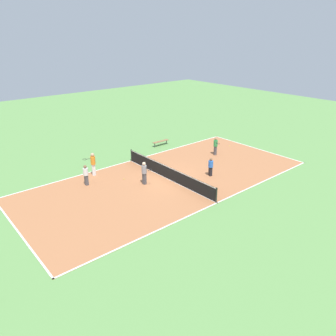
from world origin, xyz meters
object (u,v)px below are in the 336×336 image
(tennis_ball_far_baseline, at_px, (199,190))
(player_near_white, at_px, (86,174))
(player_center_orange, at_px, (93,162))
(tennis_ball_right_alley, at_px, (124,179))
(tennis_net, at_px, (168,172))
(bench, at_px, (161,142))
(player_far_green, at_px, (216,145))
(tennis_ball_left_sideline, at_px, (167,177))
(tennis_ball_midcourt, at_px, (230,146))
(player_baseline_gray, at_px, (144,172))
(player_near_blue, at_px, (211,166))

(tennis_ball_far_baseline, bearing_deg, player_near_white, 42.79)
(player_center_orange, distance_m, tennis_ball_right_alley, 2.73)
(tennis_net, distance_m, bench, 7.94)
(player_far_green, height_order, tennis_ball_left_sideline, player_far_green)
(tennis_ball_midcourt, bearing_deg, tennis_ball_left_sideline, 100.39)
(bench, distance_m, player_baseline_gray, 8.90)
(tennis_ball_left_sideline, bearing_deg, tennis_ball_midcourt, -79.61)
(player_center_orange, distance_m, tennis_ball_left_sideline, 5.71)
(player_baseline_gray, relative_size, player_far_green, 1.06)
(player_far_green, relative_size, tennis_ball_midcourt, 23.62)
(player_baseline_gray, relative_size, tennis_ball_midcourt, 25.14)
(player_center_orange, relative_size, tennis_ball_far_baseline, 26.80)
(player_far_green, distance_m, tennis_ball_far_baseline, 7.65)
(player_center_orange, height_order, tennis_ball_right_alley, player_center_orange)
(player_baseline_gray, relative_size, player_near_white, 1.11)
(player_far_green, bearing_deg, bench, -130.61)
(player_center_orange, xyz_separation_m, tennis_ball_right_alley, (-2.15, -1.33, -1.03))
(player_near_white, bearing_deg, tennis_ball_far_baseline, -140.48)
(bench, height_order, tennis_ball_far_baseline, bench)
(player_baseline_gray, bearing_deg, player_near_white, -133.03)
(tennis_ball_right_alley, distance_m, tennis_ball_far_baseline, 5.79)
(player_baseline_gray, height_order, player_near_white, player_baseline_gray)
(bench, distance_m, player_far_green, 5.65)
(player_near_white, bearing_deg, tennis_net, -123.21)
(player_baseline_gray, height_order, player_far_green, player_baseline_gray)
(tennis_net, bearing_deg, player_near_white, 60.07)
(player_far_green, relative_size, tennis_ball_right_alley, 23.62)
(player_far_green, bearing_deg, player_near_blue, -24.58)
(player_baseline_gray, bearing_deg, tennis_ball_midcourt, 92.98)
(player_center_orange, xyz_separation_m, tennis_ball_midcourt, (-2.23, -13.42, -1.03))
(bench, distance_m, player_center_orange, 8.83)
(tennis_ball_midcourt, relative_size, tennis_ball_left_sideline, 1.00)
(tennis_ball_right_alley, distance_m, tennis_ball_left_sideline, 3.22)
(player_baseline_gray, relative_size, tennis_ball_far_baseline, 25.14)
(tennis_net, distance_m, player_center_orange, 5.77)
(player_near_blue, bearing_deg, player_baseline_gray, -98.56)
(player_near_blue, relative_size, tennis_ball_right_alley, 21.18)
(player_near_blue, bearing_deg, tennis_ball_far_baseline, -47.81)
(tennis_net, distance_m, player_far_green, 6.77)
(bench, bearing_deg, tennis_ball_midcourt, 137.37)
(tennis_net, relative_size, player_near_white, 6.34)
(player_far_green, relative_size, tennis_ball_far_baseline, 23.62)
(player_near_blue, height_order, tennis_ball_right_alley, player_near_blue)
(bench, bearing_deg, tennis_ball_right_alley, 31.93)
(tennis_net, distance_m, tennis_ball_right_alley, 3.34)
(tennis_ball_midcourt, distance_m, tennis_ball_far_baseline, 10.40)
(player_near_blue, height_order, player_far_green, player_far_green)
(player_center_orange, bearing_deg, player_near_white, 64.74)
(bench, relative_size, tennis_ball_left_sideline, 26.26)
(player_center_orange, bearing_deg, tennis_ball_left_sideline, 155.67)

